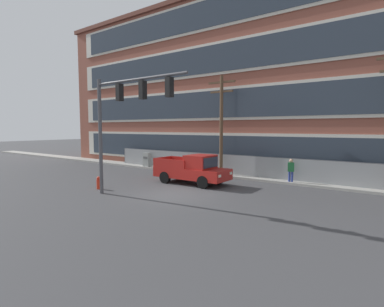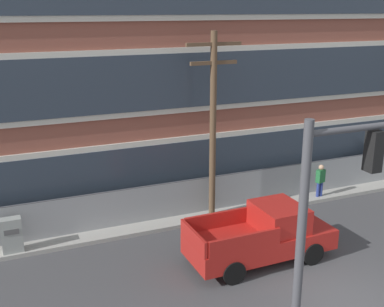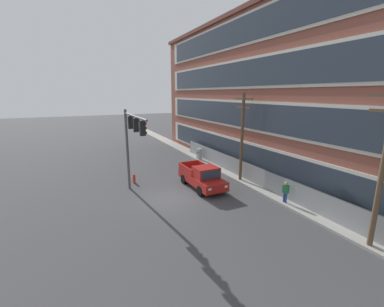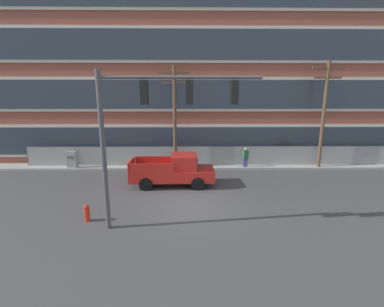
{
  "view_description": "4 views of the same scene",
  "coord_description": "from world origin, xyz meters",
  "px_view_note": "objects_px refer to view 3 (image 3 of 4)",
  "views": [
    {
      "loc": [
        10.64,
        -12.63,
        3.75
      ],
      "look_at": [
        -2.2,
        4.81,
        1.89
      ],
      "focal_mm": 28.0,
      "sensor_mm": 36.0,
      "label": 1
    },
    {
      "loc": [
        -9.24,
        -9.6,
        8.54
      ],
      "look_at": [
        -3.32,
        4.4,
        3.9
      ],
      "focal_mm": 45.0,
      "sensor_mm": 36.0,
      "label": 2
    },
    {
      "loc": [
        16.7,
        -5.86,
        7.66
      ],
      "look_at": [
        -1.52,
        2.66,
        2.91
      ],
      "focal_mm": 24.0,
      "sensor_mm": 36.0,
      "label": 3
    },
    {
      "loc": [
        -0.17,
        -12.12,
        5.38
      ],
      "look_at": [
        0.03,
        2.86,
        2.16
      ],
      "focal_mm": 24.0,
      "sensor_mm": 36.0,
      "label": 4
    }
  ],
  "objects_px": {
    "traffic_signal_mast": "(132,135)",
    "fire_hydrant": "(134,179)",
    "utility_pole_near_corner": "(242,134)",
    "pickup_truck_red": "(202,177)",
    "electrical_cabinet": "(199,155)",
    "utility_pole_midblock": "(384,163)",
    "pedestrian_near_cabinet": "(286,191)"
  },
  "relations": [
    {
      "from": "traffic_signal_mast",
      "to": "fire_hydrant",
      "type": "xyz_separation_m",
      "value": [
        -3.12,
        0.63,
        -4.36
      ]
    },
    {
      "from": "fire_hydrant",
      "to": "utility_pole_near_corner",
      "type": "bearing_deg",
      "value": 68.01
    },
    {
      "from": "utility_pole_near_corner",
      "to": "fire_hydrant",
      "type": "distance_m",
      "value": 10.15
    },
    {
      "from": "pickup_truck_red",
      "to": "electrical_cabinet",
      "type": "height_order",
      "value": "pickup_truck_red"
    },
    {
      "from": "utility_pole_midblock",
      "to": "traffic_signal_mast",
      "type": "bearing_deg",
      "value": -141.34
    },
    {
      "from": "utility_pole_near_corner",
      "to": "traffic_signal_mast",
      "type": "bearing_deg",
      "value": -92.43
    },
    {
      "from": "traffic_signal_mast",
      "to": "electrical_cabinet",
      "type": "height_order",
      "value": "traffic_signal_mast"
    },
    {
      "from": "pickup_truck_red",
      "to": "pedestrian_near_cabinet",
      "type": "bearing_deg",
      "value": 35.59
    },
    {
      "from": "utility_pole_midblock",
      "to": "pedestrian_near_cabinet",
      "type": "relative_size",
      "value": 4.77
    },
    {
      "from": "pedestrian_near_cabinet",
      "to": "fire_hydrant",
      "type": "height_order",
      "value": "pedestrian_near_cabinet"
    },
    {
      "from": "electrical_cabinet",
      "to": "fire_hydrant",
      "type": "height_order",
      "value": "electrical_cabinet"
    },
    {
      "from": "pickup_truck_red",
      "to": "utility_pole_midblock",
      "type": "bearing_deg",
      "value": 19.11
    },
    {
      "from": "pedestrian_near_cabinet",
      "to": "fire_hydrant",
      "type": "xyz_separation_m",
      "value": [
        -8.96,
        -8.62,
        -0.59
      ]
    },
    {
      "from": "utility_pole_near_corner",
      "to": "utility_pole_midblock",
      "type": "relative_size",
      "value": 0.95
    },
    {
      "from": "electrical_cabinet",
      "to": "fire_hydrant",
      "type": "relative_size",
      "value": 1.84
    },
    {
      "from": "traffic_signal_mast",
      "to": "fire_hydrant",
      "type": "bearing_deg",
      "value": 168.54
    },
    {
      "from": "electrical_cabinet",
      "to": "pedestrian_near_cabinet",
      "type": "relative_size",
      "value": 0.85
    },
    {
      "from": "utility_pole_near_corner",
      "to": "pedestrian_near_cabinet",
      "type": "height_order",
      "value": "utility_pole_near_corner"
    },
    {
      "from": "utility_pole_midblock",
      "to": "utility_pole_near_corner",
      "type": "bearing_deg",
      "value": 179.79
    },
    {
      "from": "utility_pole_near_corner",
      "to": "electrical_cabinet",
      "type": "relative_size",
      "value": 5.35
    },
    {
      "from": "utility_pole_near_corner",
      "to": "electrical_cabinet",
      "type": "distance_m",
      "value": 8.66
    },
    {
      "from": "pedestrian_near_cabinet",
      "to": "electrical_cabinet",
      "type": "bearing_deg",
      "value": -179.8
    },
    {
      "from": "pickup_truck_red",
      "to": "pedestrian_near_cabinet",
      "type": "xyz_separation_m",
      "value": [
        5.31,
        3.8,
        0.04
      ]
    },
    {
      "from": "pickup_truck_red",
      "to": "utility_pole_near_corner",
      "type": "xyz_separation_m",
      "value": [
        -0.14,
        3.88,
        3.32
      ]
    },
    {
      "from": "pedestrian_near_cabinet",
      "to": "traffic_signal_mast",
      "type": "bearing_deg",
      "value": -122.28
    },
    {
      "from": "pickup_truck_red",
      "to": "utility_pole_midblock",
      "type": "xyz_separation_m",
      "value": [
        11.07,
        3.84,
        3.53
      ]
    },
    {
      "from": "utility_pole_near_corner",
      "to": "utility_pole_midblock",
      "type": "bearing_deg",
      "value": -0.21
    },
    {
      "from": "pedestrian_near_cabinet",
      "to": "utility_pole_near_corner",
      "type": "bearing_deg",
      "value": 179.2
    },
    {
      "from": "utility_pole_midblock",
      "to": "pedestrian_near_cabinet",
      "type": "height_order",
      "value": "utility_pole_midblock"
    },
    {
      "from": "pickup_truck_red",
      "to": "utility_pole_near_corner",
      "type": "relative_size",
      "value": 0.68
    },
    {
      "from": "traffic_signal_mast",
      "to": "pedestrian_near_cabinet",
      "type": "xyz_separation_m",
      "value": [
        5.84,
        9.25,
        -3.76
      ]
    },
    {
      "from": "utility_pole_midblock",
      "to": "electrical_cabinet",
      "type": "xyz_separation_m",
      "value": [
        -19.11,
        -0.08,
        -3.75
      ]
    }
  ]
}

